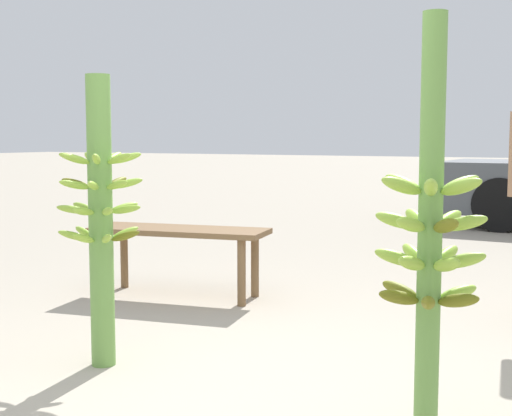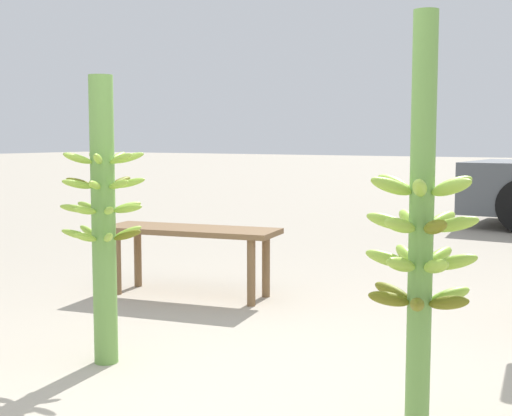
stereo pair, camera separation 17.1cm
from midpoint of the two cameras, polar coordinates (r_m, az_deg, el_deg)
ground_plane at (r=3.27m, az=-1.41°, el=-15.63°), size 80.00×80.00×0.00m
banana_stalk_left at (r=3.76m, az=-10.85°, el=-0.63°), size 0.44×0.44×1.51m
banana_stalk_center at (r=2.78m, az=14.79°, el=-2.27°), size 0.43×0.43×1.65m
market_bench at (r=5.34m, az=-4.33°, el=-2.42°), size 1.38×0.67×0.52m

